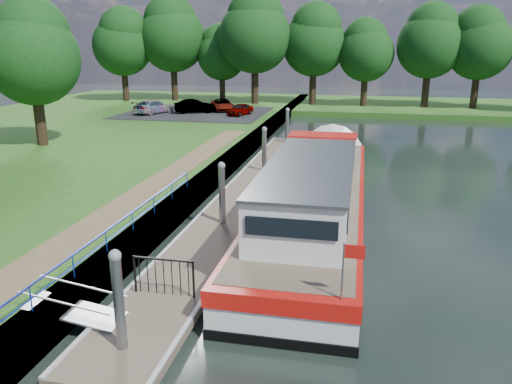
% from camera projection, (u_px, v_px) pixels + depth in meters
% --- Properties ---
extents(ground, '(160.00, 160.00, 0.00)m').
position_uv_depth(ground, '(133.00, 350.00, 12.62)').
color(ground, black).
rests_on(ground, ground).
extents(bank_edge, '(1.10, 90.00, 0.78)m').
position_uv_depth(bank_edge, '(209.00, 179.00, 27.09)').
color(bank_edge, '#473D2D').
rests_on(bank_edge, ground).
extents(far_bank, '(60.00, 18.00, 0.60)m').
position_uv_depth(far_bank, '(419.00, 107.00, 58.96)').
color(far_bank, '#235016').
rests_on(far_bank, ground).
extents(footpath, '(1.60, 40.00, 0.05)m').
position_uv_depth(footpath, '(117.00, 210.00, 20.77)').
color(footpath, brown).
rests_on(footpath, riverbank).
extents(carpark, '(14.00, 12.00, 0.06)m').
position_uv_depth(carpark, '(196.00, 113.00, 50.21)').
color(carpark, black).
rests_on(carpark, riverbank).
extents(blue_fence, '(0.04, 18.04, 0.72)m').
position_uv_depth(blue_fence, '(90.00, 248.00, 15.60)').
color(blue_fence, '#0C2DBF').
rests_on(blue_fence, riverbank).
extents(pontoon, '(2.50, 30.00, 0.56)m').
position_uv_depth(pontoon, '(247.00, 196.00, 24.77)').
color(pontoon, brown).
rests_on(pontoon, ground).
extents(mooring_piles, '(0.30, 27.30, 3.55)m').
position_uv_depth(mooring_piles, '(247.00, 175.00, 24.45)').
color(mooring_piles, gray).
rests_on(mooring_piles, ground).
extents(gangway, '(2.58, 1.00, 0.92)m').
position_uv_depth(gangway, '(75.00, 310.00, 13.28)').
color(gangway, '#A5A8AD').
rests_on(gangway, ground).
extents(gate_panel, '(1.85, 0.05, 1.15)m').
position_uv_depth(gate_panel, '(164.00, 271.00, 14.36)').
color(gate_panel, black).
rests_on(gate_panel, ground).
extents(barge, '(4.36, 21.15, 4.78)m').
position_uv_depth(barge, '(317.00, 193.00, 22.11)').
color(barge, black).
rests_on(barge, ground).
extents(horizon_trees, '(54.38, 10.03, 12.87)m').
position_uv_depth(horizon_trees, '(303.00, 39.00, 56.35)').
color(horizon_trees, '#332316').
rests_on(horizon_trees, ground).
extents(bank_tree_a, '(6.12, 6.12, 9.72)m').
position_uv_depth(bank_tree_a, '(33.00, 51.00, 32.62)').
color(bank_tree_a, '#332316').
rests_on(bank_tree_a, riverbank).
extents(car_a, '(2.30, 3.56, 1.13)m').
position_uv_depth(car_a, '(240.00, 109.00, 48.13)').
color(car_a, '#999999').
rests_on(car_a, carpark).
extents(car_b, '(4.26, 2.98, 1.33)m').
position_uv_depth(car_b, '(195.00, 106.00, 49.70)').
color(car_b, '#999999').
rests_on(car_b, carpark).
extents(car_c, '(3.30, 4.88, 1.31)m').
position_uv_depth(car_c, '(154.00, 107.00, 49.31)').
color(car_c, '#999999').
rests_on(car_c, carpark).
extents(car_d, '(3.61, 4.73, 1.19)m').
position_uv_depth(car_d, '(223.00, 105.00, 51.25)').
color(car_d, '#999999').
rests_on(car_d, carpark).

